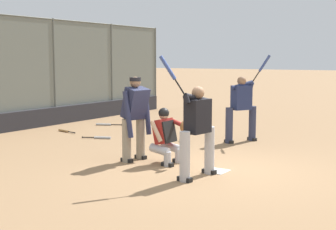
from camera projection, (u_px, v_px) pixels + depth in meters
ground_plane at (216, 171)px, 9.05m from camera, size 160.00×160.00×0.00m
home_plate_marker at (216, 171)px, 9.05m from camera, size 0.43×0.43×0.01m
batter_at_plate at (197, 128)px, 8.47m from camera, size 1.00×0.71×2.23m
catcher_behind_plate at (167, 135)px, 9.65m from camera, size 0.61×0.72×1.16m
umpire_home at (135, 116)px, 9.87m from camera, size 0.72×0.49×1.79m
batter_on_deck at (242, 106)px, 12.15m from camera, size 0.91×0.98×2.27m
spare_bat_by_padding at (105, 124)px, 15.23m from camera, size 0.41×0.82×0.07m
spare_bat_third_base_side at (65, 131)px, 13.87m from camera, size 0.19×0.81×0.07m
spare_bat_first_base_side at (100, 138)px, 12.70m from camera, size 0.40×0.75×0.07m
fielding_glove_on_dirt at (184, 139)px, 12.31m from camera, size 0.30×0.23×0.11m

